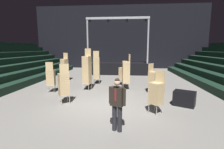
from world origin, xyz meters
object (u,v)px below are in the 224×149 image
object	(u,v)px
chair_stack_mid_right	(157,92)
chair_stack_rear_centre	(64,84)
equipment_road_case	(184,98)
chair_stack_front_right	(64,67)
chair_stack_aisle_left	(123,73)
stage_riser	(118,67)
chair_stack_rear_left	(153,79)
chair_stack_mid_centre	(97,68)
chair_stack_front_left	(126,72)
chair_stack_rear_right	(87,70)
man_with_tie	(117,102)
chair_stack_mid_left	(51,77)

from	to	relation	value
chair_stack_mid_right	chair_stack_rear_centre	distance (m)	4.19
chair_stack_mid_right	equipment_road_case	world-z (taller)	chair_stack_mid_right
chair_stack_front_right	chair_stack_aisle_left	size ratio (longest dim) A/B	1.30
stage_riser	chair_stack_rear_left	distance (m)	8.36
chair_stack_mid_centre	equipment_road_case	distance (m)	6.48
chair_stack_front_left	chair_stack_rear_left	distance (m)	1.76
chair_stack_front_left	chair_stack_rear_left	xyz separation A→B (m)	(1.55, -0.79, -0.25)
chair_stack_mid_right	chair_stack_front_right	bearing A→B (deg)	1.92
chair_stack_front_right	chair_stack_rear_right	distance (m)	3.66
chair_stack_mid_right	chair_stack_rear_left	bearing A→B (deg)	-48.57
chair_stack_front_left	chair_stack_rear_right	world-z (taller)	chair_stack_rear_right
chair_stack_front_left	chair_stack_front_right	size ratio (longest dim) A/B	1.00
chair_stack_front_right	chair_stack_mid_centre	distance (m)	2.87
chair_stack_rear_left	chair_stack_rear_right	size ratio (longest dim) A/B	0.67
chair_stack_mid_right	chair_stack_mid_centre	xyz separation A→B (m)	(-3.33, 5.35, 0.34)
chair_stack_mid_centre	chair_stack_rear_left	distance (m)	4.33
stage_riser	equipment_road_case	world-z (taller)	stage_riser
chair_stack_front_right	man_with_tie	bearing A→B (deg)	141.74
chair_stack_rear_left	man_with_tie	bearing A→B (deg)	24.56
stage_riser	equipment_road_case	bearing A→B (deg)	-70.76
chair_stack_mid_centre	chair_stack_rear_right	bearing A→B (deg)	-101.68
chair_stack_front_right	chair_stack_mid_right	size ratio (longest dim) A/B	1.30
chair_stack_front_left	man_with_tie	bearing A→B (deg)	169.03
man_with_tie	chair_stack_rear_left	distance (m)	5.01
chair_stack_mid_centre	chair_stack_mid_left	bearing A→B (deg)	-135.33
stage_riser	chair_stack_front_left	size ratio (longest dim) A/B	2.81
chair_stack_rear_right	chair_stack_aisle_left	bearing A→B (deg)	-128.59
stage_riser	chair_stack_mid_centre	size ratio (longest dim) A/B	2.61
chair_stack_mid_left	chair_stack_rear_right	xyz separation A→B (m)	(2.00, 0.68, 0.38)
chair_stack_rear_left	chair_stack_rear_right	distance (m)	4.00
man_with_tie	chair_stack_aisle_left	bearing A→B (deg)	-66.80
chair_stack_mid_right	chair_stack_rear_centre	size ratio (longest dim) A/B	0.91
chair_stack_rear_left	chair_stack_aisle_left	world-z (taller)	same
man_with_tie	chair_stack_front_left	bearing A→B (deg)	-69.10
chair_stack_rear_centre	equipment_road_case	size ratio (longest dim) A/B	2.09
chair_stack_mid_right	equipment_road_case	bearing A→B (deg)	-96.39
chair_stack_rear_right	chair_stack_front_left	bearing A→B (deg)	-156.66
chair_stack_mid_centre	chair_stack_rear_centre	xyz separation A→B (m)	(-0.76, -4.45, -0.25)
chair_stack_front_right	chair_stack_rear_centre	xyz separation A→B (m)	(1.97, -5.33, -0.17)
chair_stack_rear_centre	chair_stack_aisle_left	bearing A→B (deg)	22.42
stage_riser	equipment_road_case	xyz separation A→B (m)	(3.51, -10.06, -0.31)
chair_stack_mid_centre	chair_stack_front_right	bearing A→B (deg)	158.99
chair_stack_rear_left	chair_stack_rear_right	xyz separation A→B (m)	(-3.95, 0.43, 0.42)
man_with_tie	chair_stack_mid_left	xyz separation A→B (m)	(-4.15, 4.42, -0.05)
stage_riser	man_with_tie	distance (m)	12.69
chair_stack_front_left	chair_stack_rear_centre	xyz separation A→B (m)	(-2.88, -2.98, -0.17)
chair_stack_front_right	equipment_road_case	size ratio (longest dim) A/B	2.47
stage_riser	chair_stack_front_left	xyz separation A→B (m)	(0.88, -7.22, 0.47)
stage_riser	chair_stack_mid_left	bearing A→B (deg)	-113.15
chair_stack_front_right	chair_stack_rear_centre	distance (m)	5.69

